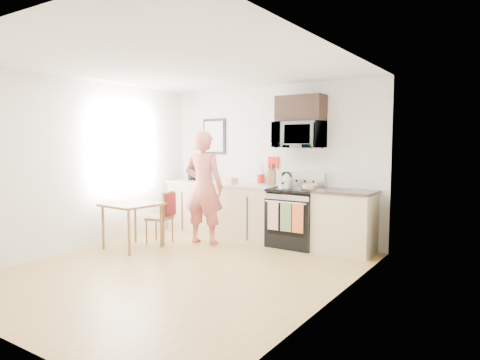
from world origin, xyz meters
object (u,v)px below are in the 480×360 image
Objects in this scene: microwave at (299,135)px; dining_table at (132,208)px; range at (295,219)px; person at (203,187)px; cake at (309,187)px; chair at (166,210)px.

microwave is 1.01× the size of dining_table.
range is 1.55m from person.
microwave is at bearing 147.96° from cake.
chair reaches higher than dining_table.
cake is at bearing 9.66° from chair.
range reaches higher than cake.
person is 0.71m from chair.
range is 1.53× the size of microwave.
cake is at bearing -171.42° from person.
person reaches higher than cake.
dining_table is at bearing -130.45° from chair.
cake is at bearing 32.78° from dining_table.
person reaches higher than range.
chair is at bearing -147.75° from microwave.
person is at bearing -149.40° from microwave.
microwave is 2.45m from chair.
dining_table is (-0.72, -0.87, -0.29)m from person.
cake is (0.26, -0.06, 0.53)m from range.
microwave is at bearing -162.12° from person.
cake is at bearing -12.69° from range.
chair is 2.32m from cake.
chair is at bearing 65.17° from dining_table.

